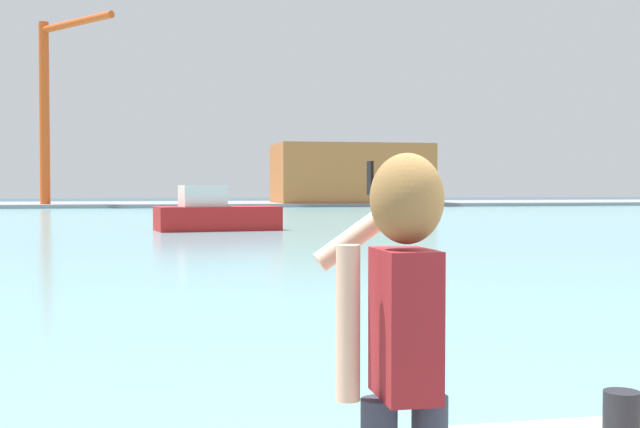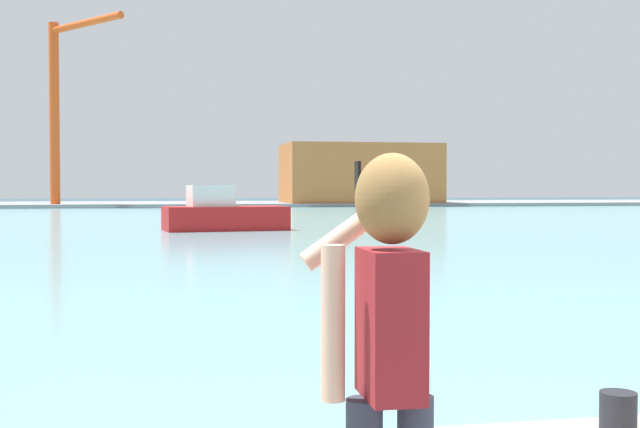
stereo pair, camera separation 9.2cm
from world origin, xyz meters
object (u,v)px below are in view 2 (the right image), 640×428
at_px(harbor_bollard, 618,418).
at_px(warehouse_right, 360,173).
at_px(boat_moored, 223,214).
at_px(port_crane, 62,93).
at_px(person_photographer, 387,333).

xyz_separation_m(harbor_bollard, warehouse_right, (19.83, 85.95, 3.02)).
xyz_separation_m(boat_moored, warehouse_right, (19.45, 50.55, 2.86)).
relative_size(boat_moored, port_crane, 0.33).
bearing_deg(port_crane, person_photographer, -83.25).
height_order(warehouse_right, port_crane, port_crane).
xyz_separation_m(harbor_bollard, boat_moored, (0.37, 35.40, 0.16)).
distance_m(boat_moored, port_crane, 49.74).
height_order(person_photographer, boat_moored, person_photographer).
relative_size(harbor_bollard, boat_moored, 0.05).
bearing_deg(harbor_bollard, port_crane, 98.25).
relative_size(person_photographer, harbor_bollard, 5.31).
relative_size(person_photographer, boat_moored, 0.29).
bearing_deg(warehouse_right, harbor_bollard, -102.99).
relative_size(harbor_bollard, warehouse_right, 0.02).
xyz_separation_m(person_photographer, boat_moored, (2.37, 37.11, -0.74)).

